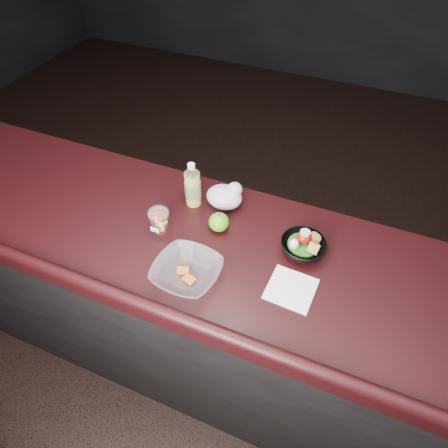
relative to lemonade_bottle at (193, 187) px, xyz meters
The scene contains 10 objects.
ground 1.21m from the lemonade_bottle, 78.46° to the right, with size 8.00×8.00×0.00m, color black.
room_shell 0.87m from the lemonade_bottle, 78.46° to the right, with size 8.00×8.00×8.00m.
counter 0.63m from the lemonade_bottle, 61.38° to the right, with size 4.06×0.71×1.02m.
lemonade_bottle is the anchor object (origin of this frame).
fruit_cup 0.20m from the lemonade_bottle, 104.69° to the right, with size 0.08×0.08×0.12m.
green_apple 0.19m from the lemonade_bottle, 31.94° to the right, with size 0.08×0.08×0.08m.
plastic_bag 0.14m from the lemonade_bottle, 17.60° to the left, with size 0.15×0.13×0.11m.
snack_bowl 0.51m from the lemonade_bottle, ahead, with size 0.18×0.18×0.09m.
takeout_bowl 0.40m from the lemonade_bottle, 67.67° to the right, with size 0.25×0.25×0.06m.
paper_napkin 0.58m from the lemonade_bottle, 28.11° to the right, with size 0.16×0.16×0.00m, color white.
Camera 1 is at (0.50, -0.63, 2.18)m, focal length 32.00 mm.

